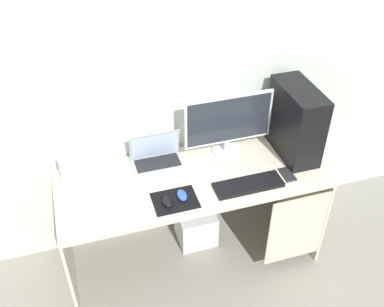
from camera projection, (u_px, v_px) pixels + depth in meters
The scene contains 13 objects.
ground_plane at pixel (192, 253), 3.20m from camera, with size 8.00×8.00×0.00m, color gray.
wall_back at pixel (175, 68), 2.67m from camera, with size 4.00×0.05×2.60m.
desk at pixel (195, 193), 2.83m from camera, with size 1.66×0.63×0.73m.
pc_tower at pixel (295, 121), 2.81m from camera, with size 0.20×0.43×0.47m, color black.
monitor at pixel (228, 123), 2.80m from camera, with size 0.58×0.19×0.43m.
laptop at pixel (157, 158), 2.82m from camera, with size 0.32×0.22×0.21m.
speaker at pixel (66, 167), 2.70m from camera, with size 0.10×0.10×0.16m, color #B7BCC6.
keyboard at pixel (248, 185), 2.67m from camera, with size 0.42×0.14×0.02m, color black.
mousepad at pixel (175, 200), 2.58m from camera, with size 0.26×0.20×0.01m, color black.
mouse_left at pixel (182, 195), 2.58m from camera, with size 0.06×0.10×0.03m, color #2D51B2.
mouse_right at pixel (167, 201), 2.54m from camera, with size 0.06×0.10×0.03m, color black.
cell_phone at pixel (287, 174), 2.75m from camera, with size 0.07×0.13×0.01m, color #232326.
subwoofer at pixel (196, 225), 3.24m from camera, with size 0.26×0.26×0.26m, color silver.
Camera 1 is at (-0.61, -1.99, 2.54)m, focal length 41.58 mm.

